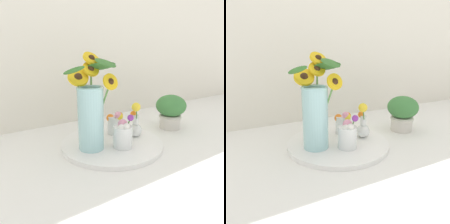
{
  "view_description": "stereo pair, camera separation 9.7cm",
  "coord_description": "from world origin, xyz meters",
  "views": [
    {
      "loc": [
        -0.47,
        -0.75,
        0.43
      ],
      "look_at": [
        0.03,
        0.04,
        0.16
      ],
      "focal_mm": 35.0,
      "sensor_mm": 36.0,
      "label": 1
    },
    {
      "loc": [
        -0.39,
        -0.79,
        0.43
      ],
      "look_at": [
        0.03,
        0.04,
        0.16
      ],
      "focal_mm": 35.0,
      "sensor_mm": 36.0,
      "label": 2
    }
  ],
  "objects": [
    {
      "name": "potted_plant",
      "position": [
        0.43,
        0.06,
        0.11
      ],
      "size": [
        0.16,
        0.16,
        0.19
      ],
      "color": "beige",
      "rests_on": "ground_plane"
    },
    {
      "name": "vase_small_back",
      "position": [
        0.1,
        0.11,
        0.08
      ],
      "size": [
        0.08,
        0.09,
        0.12
      ],
      "color": "white",
      "rests_on": "serving_tray"
    },
    {
      "name": "vase_small_center",
      "position": [
        0.04,
        -0.04,
        0.08
      ],
      "size": [
        0.08,
        0.08,
        0.15
      ],
      "color": "white",
      "rests_on": "serving_tray"
    },
    {
      "name": "vase_bulb_right",
      "position": [
        0.16,
        0.02,
        0.09
      ],
      "size": [
        0.07,
        0.08,
        0.18
      ],
      "color": "white",
      "rests_on": "serving_tray"
    },
    {
      "name": "ground_plane",
      "position": [
        0.0,
        0.0,
        0.0
      ],
      "size": [
        6.0,
        6.0,
        0.0
      ],
      "primitive_type": "plane",
      "color": "white"
    },
    {
      "name": "mason_jar_sunflowers",
      "position": [
        -0.07,
        0.03,
        0.19
      ],
      "size": [
        0.24,
        0.19,
        0.41
      ],
      "color": "#9ED1D6",
      "rests_on": "serving_tray"
    },
    {
      "name": "serving_tray",
      "position": [
        0.03,
        0.04,
        0.01
      ],
      "size": [
        0.46,
        0.46,
        0.02
      ],
      "color": "white",
      "rests_on": "ground_plane"
    }
  ]
}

